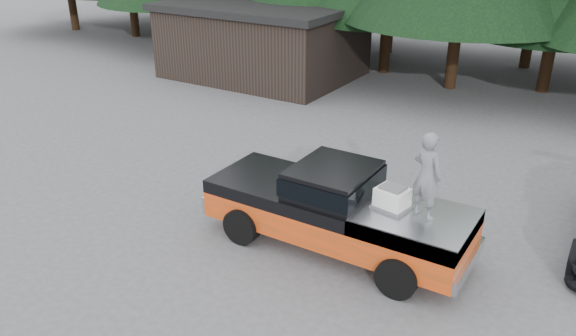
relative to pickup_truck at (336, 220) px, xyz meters
The scene contains 6 objects.
ground 1.14m from the pickup_truck, 147.50° to the right, with size 120.00×120.00×0.00m, color #47474A.
pickup_truck is the anchor object (origin of this frame).
truck_cab 0.97m from the pickup_truck, behind, with size 1.66×1.90×0.59m, color black.
air_compressor 1.54m from the pickup_truck, ahead, with size 0.61×0.51×0.42m, color white.
man_on_bed 2.47m from the pickup_truck, ahead, with size 0.65×0.43×1.78m, color slate.
utility_building 15.13m from the pickup_truck, 130.36° to the left, with size 8.40×6.40×3.30m.
Camera 1 is at (5.62, -9.19, 6.75)m, focal length 35.00 mm.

